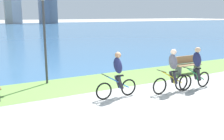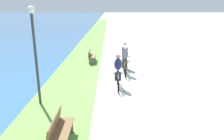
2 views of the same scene
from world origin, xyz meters
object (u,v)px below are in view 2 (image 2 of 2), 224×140
object	(u,v)px
cyclist_trailing	(125,60)
lamppost_tall	(34,42)
cyclist_distant_rear	(125,56)
bench_near_path	(60,131)
bench_far_along_path	(91,56)
cyclist_lead	(118,71)

from	to	relation	value
cyclist_trailing	lamppost_tall	size ratio (longest dim) A/B	0.46
cyclist_trailing	cyclist_distant_rear	bearing A→B (deg)	-3.60
bench_near_path	bench_far_along_path	size ratio (longest dim) A/B	1.00
lamppost_tall	bench_far_along_path	bearing A→B (deg)	-12.59
bench_far_along_path	lamppost_tall	bearing A→B (deg)	167.41
bench_near_path	bench_far_along_path	distance (m)	9.59
cyclist_lead	cyclist_trailing	xyz separation A→B (m)	(2.15, -0.47, 0.00)
bench_far_along_path	lamppost_tall	xyz separation A→B (m)	(-6.82, 1.52, 2.05)
cyclist_distant_rear	cyclist_trailing	bearing A→B (deg)	176.40
cyclist_distant_rear	lamppost_tall	xyz separation A→B (m)	(-5.05, 3.75, 1.66)
cyclist_distant_rear	bench_near_path	world-z (taller)	cyclist_distant_rear
bench_near_path	lamppost_tall	size ratio (longest dim) A/B	0.40
cyclist_lead	bench_near_path	xyz separation A→B (m)	(-4.48, 1.78, -0.38)
cyclist_distant_rear	lamppost_tall	world-z (taller)	lamppost_tall
cyclist_trailing	bench_far_along_path	size ratio (longest dim) A/B	1.16
cyclist_lead	bench_far_along_path	size ratio (longest dim) A/B	1.11
cyclist_lead	cyclist_trailing	distance (m)	2.20
cyclist_trailing	lamppost_tall	world-z (taller)	lamppost_tall
cyclist_trailing	lamppost_tall	xyz separation A→B (m)	(-3.86, 3.67, 1.66)
cyclist_lead	bench_far_along_path	xyz separation A→B (m)	(5.11, 1.67, -0.38)
cyclist_lead	cyclist_distant_rear	xyz separation A→B (m)	(3.34, -0.55, 0.01)
bench_near_path	bench_far_along_path	bearing A→B (deg)	-0.63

